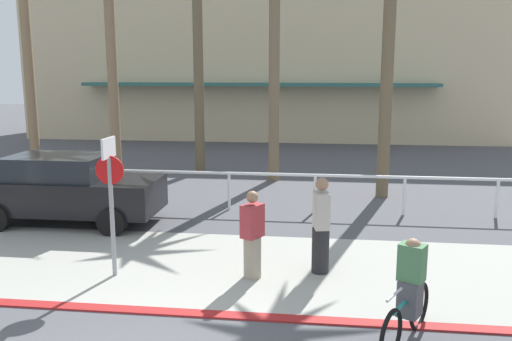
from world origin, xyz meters
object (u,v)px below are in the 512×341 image
at_px(car_black_1, 67,188).
at_px(cyclist_teal_0, 409,293).
at_px(palm_tree_2, 109,21).
at_px(palm_tree_4, 275,5).
at_px(stop_sign_bike_lane, 110,187).
at_px(pedestrian_0, 321,229).
at_px(pedestrian_1, 252,239).

bearing_deg(car_black_1, cyclist_teal_0, -33.85).
xyz_separation_m(palm_tree_2, car_black_1, (1.16, -6.07, -4.50)).
distance_m(palm_tree_4, cyclist_teal_0, 12.24).
bearing_deg(car_black_1, palm_tree_2, 100.80).
xyz_separation_m(palm_tree_4, cyclist_teal_0, (2.83, -10.76, -5.10)).
relative_size(stop_sign_bike_lane, palm_tree_2, 0.36).
relative_size(car_black_1, cyclist_teal_0, 2.70).
distance_m(car_black_1, pedestrian_0, 6.70).
xyz_separation_m(cyclist_teal_0, pedestrian_1, (-2.44, 1.97, 0.05)).
relative_size(stop_sign_bike_lane, cyclist_teal_0, 1.57).
relative_size(car_black_1, pedestrian_1, 2.71).
bearing_deg(pedestrian_0, car_black_1, 157.27).
relative_size(pedestrian_0, pedestrian_1, 1.12).
xyz_separation_m(stop_sign_bike_lane, pedestrian_0, (3.74, 0.61, -0.83)).
relative_size(stop_sign_bike_lane, palm_tree_4, 0.34).
bearing_deg(pedestrian_1, pedestrian_0, 18.36).
relative_size(stop_sign_bike_lane, pedestrian_1, 1.57).
height_order(stop_sign_bike_lane, car_black_1, stop_sign_bike_lane).
xyz_separation_m(palm_tree_2, palm_tree_4, (5.72, -0.27, 0.42)).
distance_m(palm_tree_2, car_black_1, 7.65).
xyz_separation_m(palm_tree_4, pedestrian_1, (0.39, -8.79, -5.05)).
bearing_deg(pedestrian_1, stop_sign_bike_lane, -175.31).
bearing_deg(palm_tree_4, pedestrian_1, -87.45).
height_order(stop_sign_bike_lane, pedestrian_0, stop_sign_bike_lane).
xyz_separation_m(car_black_1, pedestrian_1, (4.96, -2.99, -0.12)).
bearing_deg(stop_sign_bike_lane, car_black_1, 127.30).
bearing_deg(palm_tree_4, cyclist_teal_0, -75.26).
bearing_deg(palm_tree_2, cyclist_teal_0, -52.21).
bearing_deg(pedestrian_1, cyclist_teal_0, -38.91).
distance_m(stop_sign_bike_lane, palm_tree_2, 10.61).
height_order(car_black_1, pedestrian_0, pedestrian_0).
relative_size(palm_tree_2, cyclist_teal_0, 4.37).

